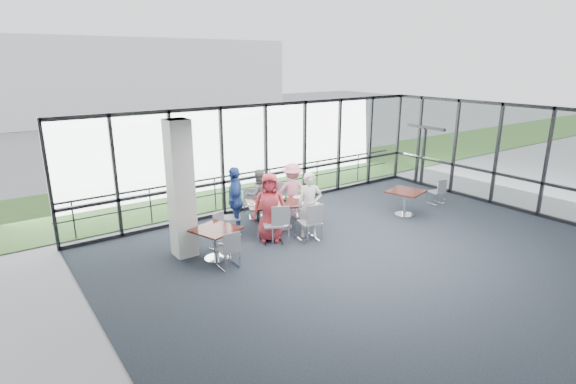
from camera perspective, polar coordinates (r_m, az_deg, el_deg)
floor at (r=10.69m, az=12.20°, el=-8.52°), size 12.00×10.00×0.02m
ceiling at (r=9.80m, az=13.33°, el=8.77°), size 12.00×10.00×0.04m
wall_left at (r=7.12m, az=-22.04°, el=-8.31°), size 0.10×10.00×3.20m
curtain_wall_back at (r=13.84m, az=-2.83°, el=4.60°), size 12.00×0.10×3.20m
curtain_wall_right at (r=15.05m, az=28.25°, el=3.62°), size 0.10×10.00×3.20m
exit_door at (r=17.09m, az=16.80°, el=4.31°), size 0.12×1.60×2.10m
structural_column at (r=10.49m, az=-13.45°, el=0.31°), size 0.50×0.50×3.20m
apron at (r=18.50m, az=-11.21°, el=2.18°), size 80.00×70.00×0.02m
grass_strip at (r=16.74m, az=-8.34°, el=0.94°), size 80.00×5.00×0.01m
hangar_main at (r=40.05m, az=-19.75°, el=13.45°), size 24.00×10.00×6.00m
guard_rail at (r=14.59m, az=-4.05°, el=0.76°), size 12.00×0.06×0.06m
main_table at (r=12.16m, az=-0.82°, el=-1.85°), size 2.10×1.64×0.75m
side_table_left at (r=10.41m, az=-9.19°, el=-5.15°), size 1.15×1.15×0.75m
side_table_right at (r=13.61m, az=14.71°, el=-0.28°), size 1.14×1.14×0.75m
diner_near_left at (r=11.28m, az=-2.32°, el=-1.96°), size 1.02×0.95×1.75m
diner_near_right at (r=11.53m, az=2.77°, el=-1.68°), size 0.77×0.72×1.70m
diner_far_left at (r=12.80m, az=-3.79°, el=-0.36°), size 0.82×0.62×1.49m
diner_far_right at (r=12.93m, az=0.55°, el=0.15°), size 1.17×1.01×1.62m
diner_end at (r=11.83m, az=-6.71°, el=-1.06°), size 1.00×1.20×1.80m
chair_main_nl at (r=11.22m, az=-1.90°, el=-4.17°), size 0.63×0.63×0.97m
chair_main_nr at (r=11.41m, az=2.61°, el=-3.86°), size 0.56×0.56×0.96m
chair_main_fl at (r=13.05m, az=-4.13°, el=-1.55°), size 0.54×0.54×0.83m
chair_main_fr at (r=13.16m, az=0.28°, el=-1.03°), size 0.65×0.65×0.97m
chair_main_end at (r=11.94m, az=-7.10°, el=-3.25°), size 0.58×0.58×0.87m
chair_spare_la at (r=10.03m, az=-7.65°, el=-7.25°), size 0.43×0.43×0.86m
chair_spare_lb at (r=11.05m, az=-8.71°, el=-5.06°), size 0.54×0.54×0.84m
chair_spare_r at (r=15.05m, az=18.31°, el=0.03°), size 0.44×0.44×0.80m
plate_nl at (r=11.75m, az=-2.66°, el=-1.82°), size 0.24×0.24×0.01m
plate_nr at (r=11.97m, az=2.20°, el=-1.46°), size 0.25×0.25×0.01m
plate_fl at (r=12.31m, az=-3.31°, el=-0.96°), size 0.24×0.24×0.01m
plate_fr at (r=12.51m, az=1.17°, el=-0.65°), size 0.24×0.24×0.01m
plate_end at (r=11.93m, az=-4.60°, el=-1.57°), size 0.26×0.26×0.01m
tumbler_a at (r=11.79m, az=-1.69°, el=-1.42°), size 0.07×0.07×0.14m
tumbler_b at (r=11.94m, az=0.72°, el=-1.22°), size 0.06×0.06×0.13m
tumbler_c at (r=12.35m, az=-0.97°, el=-0.60°), size 0.06×0.06×0.13m
tumbler_d at (r=11.88m, az=-4.02°, el=-1.35°), size 0.06×0.06×0.13m
menu_a at (r=11.70m, az=-1.23°, el=-1.91°), size 0.35×0.32×0.00m
menu_b at (r=12.04m, az=3.33°, el=-1.39°), size 0.29×0.33×0.00m
menu_c at (r=12.54m, az=-0.63°, el=-0.63°), size 0.31×0.23×0.00m
condiment_caddy at (r=12.17m, az=-0.52°, el=-1.08°), size 0.10×0.07×0.04m
ketchup_bottle at (r=12.17m, az=-0.85°, el=-0.75°), size 0.06×0.06×0.18m
green_bottle at (r=12.19m, az=-0.28°, el=-0.67°), size 0.05×0.05×0.20m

